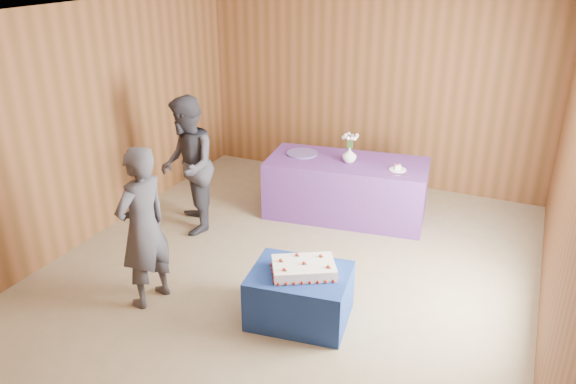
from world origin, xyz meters
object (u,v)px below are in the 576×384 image
Objects in this scene: cake_table at (300,296)px; sheet_cake at (304,268)px; vase at (349,155)px; guest_right at (188,166)px; guest_left at (143,228)px; serving_table at (346,188)px.

cake_table is 1.28× the size of sheet_cake.
guest_right reaches higher than vase.
guest_left is at bearing 163.14° from sheet_cake.
serving_table is 2.84× the size of sheet_cake.
sheet_cake is 2.30m from vase.
sheet_cake is 1.56m from guest_left.
guest_right is (-0.48, 1.48, 0.03)m from guest_left.
vase is (-0.30, 2.27, 0.59)m from cake_table.
guest_left is at bearing -174.91° from cake_table.
vase is (0.03, -0.03, 0.47)m from serving_table.
vase is 0.11× the size of guest_right.
serving_table is at bearing 139.25° from vase.
cake_table is at bearing 23.73° from guest_right.
guest_left reaches higher than cake_table.
cake_table is 2.32m from serving_table.
sheet_cake is 2.30m from guest_right.
guest_left is (-1.50, -0.34, 0.25)m from sheet_cake.
vase reaches higher than cake_table.
guest_right is (-1.64, -1.12, -0.01)m from vase.
cake_table is at bearing 112.12° from guest_left.
guest_left is 1.55m from guest_right.
guest_left reaches higher than serving_table.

